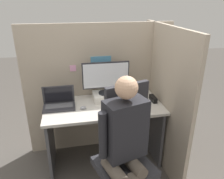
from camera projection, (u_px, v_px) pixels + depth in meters
ground_plane at (109, 178)px, 2.43m from camera, size 12.00×12.00×0.00m
cubicle_panel_back at (99, 89)px, 2.73m from camera, size 1.80×0.05×1.61m
cubicle_panel_right at (163, 98)px, 2.48m from camera, size 0.04×1.27×1.61m
desk at (104, 121)px, 2.51m from camera, size 1.30×0.64×0.75m
paper_box at (106, 96)px, 2.56m from camera, size 0.30×0.24×0.08m
monitor at (106, 77)px, 2.47m from camera, size 0.53×0.18×0.37m
laptop at (59, 103)px, 2.38m from camera, size 0.34×0.21×0.23m
mouse at (83, 108)px, 2.34m from camera, size 0.06×0.04×0.03m
stapler at (153, 99)px, 2.53m from camera, size 0.05×0.15×0.06m
carrot_toy at (116, 109)px, 2.30m from camera, size 0.04×0.16×0.04m
office_chair at (125, 147)px, 2.01m from camera, size 0.58×0.62×1.16m
person at (125, 142)px, 1.78m from camera, size 0.46×0.46×1.32m
coffee_mug at (137, 93)px, 2.61m from camera, size 0.10×0.10×0.11m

